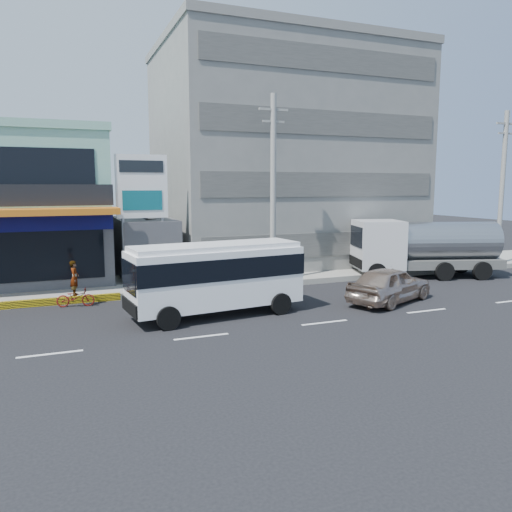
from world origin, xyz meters
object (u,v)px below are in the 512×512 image
Objects in this scene: satellite_dish at (147,218)px; minibus at (216,273)px; utility_pole_far at (502,189)px; concrete_building at (282,161)px; motorcycle_rider at (75,292)px; utility_pole_near at (273,189)px; sedan at (390,284)px; billboard at (142,194)px; tanker_truck at (421,247)px.

minibus is at bearing -80.64° from satellite_dish.
concrete_building is at bearing 147.65° from utility_pole_far.
utility_pole_near is at bearing 5.72° from motorcycle_rider.
concrete_building is at bearing 55.06° from minibus.
concrete_building reaches higher than utility_pole_near.
utility_pole_near reaches higher than sedan.
utility_pole_far is (12.00, -7.60, -1.85)m from concrete_building.
tanker_truck is (15.63, -2.59, -3.13)m from billboard.
tanker_truck is (-6.87, -0.79, -3.35)m from utility_pole_far.
utility_pole_far reaches higher than motorcycle_rider.
concrete_building is at bearing 62.24° from utility_pole_near.
tanker_truck is at bearing -58.58° from concrete_building.
utility_pole_near is at bearing -117.76° from concrete_building.
utility_pole_far is at bearing -4.57° from billboard.
sedan is 14.21m from motorcycle_rider.
tanker_truck is at bearing -173.40° from utility_pole_far.
satellite_dish is 13.39m from sedan.
sedan is at bearing -18.20° from motorcycle_rider.
concrete_building is 1.81× the size of tanker_truck.
tanker_truck is at bearing -73.78° from sedan.
sedan is at bearing -4.88° from minibus.
tanker_truck is at bearing -9.43° from billboard.
utility_pole_near reaches higher than motorcycle_rider.
tanker_truck reaches higher than sedan.
billboard is 0.69× the size of utility_pole_near.
billboard is 6.75m from utility_pole_near.
satellite_dish is at bearing 49.00° from motorcycle_rider.
utility_pole_near is 1.00× the size of utility_pole_far.
utility_pole_far is 14.30m from sedan.
sedan is 2.37× the size of motorcycle_rider.
motorcycle_rider is at bearing 145.14° from minibus.
motorcycle_rider is (-26.00, -1.00, -4.47)m from utility_pole_far.
satellite_dish is 0.15× the size of utility_pole_far.
utility_pole_near reaches higher than billboard.
concrete_building is 2.18× the size of minibus.
concrete_building reaches higher than minibus.
satellite_dish is 7.17m from utility_pole_near.
sedan is (9.50, -9.04, -2.74)m from satellite_dish.
utility_pole_far is (16.00, 0.00, 0.00)m from utility_pole_near.
utility_pole_far is at bearing 6.60° from tanker_truck.
billboard reaches higher than minibus.
satellite_dish is at bearing 170.71° from utility_pole_far.
motorcycle_rider is (-5.38, 3.74, -1.10)m from minibus.
sedan is at bearing -43.58° from satellite_dish.
concrete_building is 17.60m from motorcycle_rider.
motorcycle_rider is (-10.00, -1.00, -4.47)m from utility_pole_near.
utility_pole_near is 2.03× the size of sedan.
minibus is at bearing 61.83° from sedan.
utility_pole_near is at bearing -30.96° from satellite_dish.
minibus is 8.21m from sedan.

